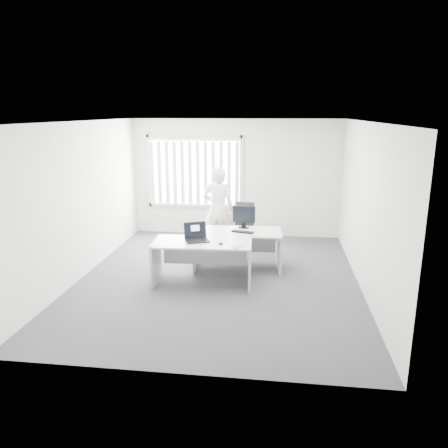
# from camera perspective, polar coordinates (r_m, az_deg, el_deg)

# --- Properties ---
(ground) EXTENTS (6.00, 6.00, 0.00)m
(ground) POSITION_cam_1_polar(r_m,az_deg,el_deg) (8.02, -0.73, -7.17)
(ground) COLOR #54535B
(ground) RESTS_ON ground
(wall_back) EXTENTS (5.00, 0.02, 2.80)m
(wall_back) POSITION_cam_1_polar(r_m,az_deg,el_deg) (10.55, 1.54, 5.98)
(wall_back) COLOR silver
(wall_back) RESTS_ON ground
(wall_front) EXTENTS (5.00, 0.02, 2.80)m
(wall_front) POSITION_cam_1_polar(r_m,az_deg,el_deg) (4.77, -5.87, -4.73)
(wall_front) COLOR silver
(wall_front) RESTS_ON ground
(wall_left) EXTENTS (0.02, 6.00, 2.80)m
(wall_left) POSITION_cam_1_polar(r_m,az_deg,el_deg) (8.34, -18.05, 2.98)
(wall_left) COLOR silver
(wall_left) RESTS_ON ground
(wall_right) EXTENTS (0.02, 6.00, 2.80)m
(wall_right) POSITION_cam_1_polar(r_m,az_deg,el_deg) (7.68, 18.04, 2.04)
(wall_right) COLOR silver
(wall_right) RESTS_ON ground
(ceiling) EXTENTS (5.00, 6.00, 0.02)m
(ceiling) POSITION_cam_1_polar(r_m,az_deg,el_deg) (7.46, -0.81, 13.25)
(ceiling) COLOR white
(ceiling) RESTS_ON wall_back
(window) EXTENTS (2.32, 0.06, 1.76)m
(window) POSITION_cam_1_polar(r_m,az_deg,el_deg) (10.64, -3.88, 6.84)
(window) COLOR beige
(window) RESTS_ON wall_back
(blinds) EXTENTS (2.20, 0.10, 1.50)m
(blinds) POSITION_cam_1_polar(r_m,az_deg,el_deg) (10.58, -3.94, 6.64)
(blinds) COLOR silver
(blinds) RESTS_ON wall_back
(desk_near) EXTENTS (1.74, 0.89, 0.78)m
(desk_near) POSITION_cam_1_polar(r_m,az_deg,el_deg) (7.64, -2.85, -3.86)
(desk_near) COLOR silver
(desk_near) RESTS_ON ground
(desk_far) EXTENTS (1.71, 0.89, 0.76)m
(desk_far) POSITION_cam_1_polar(r_m,az_deg,el_deg) (8.36, 1.77, -2.31)
(desk_far) COLOR silver
(desk_far) RESTS_ON ground
(office_chair) EXTENTS (0.65, 0.65, 1.02)m
(office_chair) POSITION_cam_1_polar(r_m,az_deg,el_deg) (9.68, 2.47, -1.36)
(office_chair) COLOR black
(office_chair) RESTS_ON ground
(person) EXTENTS (0.71, 0.50, 1.84)m
(person) POSITION_cam_1_polar(r_m,az_deg,el_deg) (9.43, -0.75, 2.00)
(person) COLOR silver
(person) RESTS_ON ground
(laptop) EXTENTS (0.50, 0.48, 0.31)m
(laptop) POSITION_cam_1_polar(r_m,az_deg,el_deg) (7.54, -3.52, -1.17)
(laptop) COLOR black
(laptop) RESTS_ON desk_near
(paper_sheet) EXTENTS (0.39, 0.35, 0.00)m
(paper_sheet) POSITION_cam_1_polar(r_m,az_deg,el_deg) (7.47, -0.16, -2.52)
(paper_sheet) COLOR white
(paper_sheet) RESTS_ON desk_near
(mouse) EXTENTS (0.07, 0.11, 0.04)m
(mouse) POSITION_cam_1_polar(r_m,az_deg,el_deg) (7.41, -0.42, -2.47)
(mouse) COLOR silver
(mouse) RESTS_ON paper_sheet
(booklet) EXTENTS (0.20, 0.23, 0.01)m
(booklet) POSITION_cam_1_polar(r_m,az_deg,el_deg) (7.25, 1.62, -3.02)
(booklet) COLOR white
(booklet) RESTS_ON desk_near
(keyboard) EXTENTS (0.44, 0.25, 0.02)m
(keyboard) POSITION_cam_1_polar(r_m,az_deg,el_deg) (8.21, 2.43, -1.04)
(keyboard) COLOR black
(keyboard) RESTS_ON desk_far
(monitor) EXTENTS (0.44, 0.15, 0.44)m
(monitor) POSITION_cam_1_polar(r_m,az_deg,el_deg) (8.46, 2.61, 0.92)
(monitor) COLOR black
(monitor) RESTS_ON desk_far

